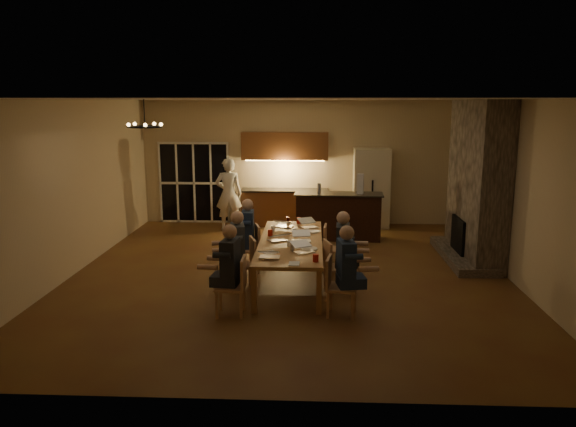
# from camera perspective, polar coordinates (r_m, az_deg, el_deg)

# --- Properties ---
(floor) EXTENTS (9.00, 9.00, 0.00)m
(floor) POSITION_cam_1_polar(r_m,az_deg,el_deg) (10.52, 0.11, -6.18)
(floor) COLOR brown
(floor) RESTS_ON ground
(back_wall) EXTENTS (8.00, 0.04, 3.20)m
(back_wall) POSITION_cam_1_polar(r_m,az_deg,el_deg) (14.63, 0.91, 5.20)
(back_wall) COLOR #C4AC8B
(back_wall) RESTS_ON ground
(left_wall) EXTENTS (0.04, 9.00, 3.20)m
(left_wall) POSITION_cam_1_polar(r_m,az_deg,el_deg) (11.08, -21.15, 2.45)
(left_wall) COLOR #C4AC8B
(left_wall) RESTS_ON ground
(right_wall) EXTENTS (0.04, 9.00, 3.20)m
(right_wall) POSITION_cam_1_polar(r_m,az_deg,el_deg) (10.75, 22.06, 2.13)
(right_wall) COLOR #C4AC8B
(right_wall) RESTS_ON ground
(ceiling) EXTENTS (8.00, 9.00, 0.04)m
(ceiling) POSITION_cam_1_polar(r_m,az_deg,el_deg) (10.03, 0.12, 11.65)
(ceiling) COLOR white
(ceiling) RESTS_ON back_wall
(french_doors) EXTENTS (1.86, 0.08, 2.10)m
(french_doors) POSITION_cam_1_polar(r_m,az_deg,el_deg) (14.98, -9.50, 3.07)
(french_doors) COLOR black
(french_doors) RESTS_ON ground
(fireplace) EXTENTS (0.58, 2.50, 3.20)m
(fireplace) POSITION_cam_1_polar(r_m,az_deg,el_deg) (11.79, 18.69, 3.11)
(fireplace) COLOR #73655B
(fireplace) RESTS_ON ground
(kitchenette) EXTENTS (2.24, 0.68, 2.40)m
(kitchenette) POSITION_cam_1_polar(r_m,az_deg,el_deg) (14.38, -0.34, 3.49)
(kitchenette) COLOR brown
(kitchenette) RESTS_ON ground
(refrigerator) EXTENTS (0.90, 0.68, 2.00)m
(refrigerator) POSITION_cam_1_polar(r_m,az_deg,el_deg) (14.41, 8.43, 2.58)
(refrigerator) COLOR beige
(refrigerator) RESTS_ON ground
(dining_table) EXTENTS (1.10, 3.25, 0.75)m
(dining_table) POSITION_cam_1_polar(r_m,az_deg,el_deg) (10.01, 0.28, -4.85)
(dining_table) COLOR #B67C49
(dining_table) RESTS_ON ground
(bar_island) EXTENTS (2.06, 0.78, 1.08)m
(bar_island) POSITION_cam_1_polar(r_m,az_deg,el_deg) (13.09, 5.13, -0.28)
(bar_island) COLOR black
(bar_island) RESTS_ON ground
(chair_left_near) EXTENTS (0.44, 0.44, 0.89)m
(chair_left_near) POSITION_cam_1_polar(r_m,az_deg,el_deg) (8.51, -5.88, -7.37)
(chair_left_near) COLOR tan
(chair_left_near) RESTS_ON ground
(chair_left_mid) EXTENTS (0.55, 0.55, 0.89)m
(chair_left_mid) POSITION_cam_1_polar(r_m,az_deg,el_deg) (9.60, -4.75, -5.17)
(chair_left_mid) COLOR tan
(chair_left_mid) RESTS_ON ground
(chair_left_far) EXTENTS (0.54, 0.54, 0.89)m
(chair_left_far) POSITION_cam_1_polar(r_m,az_deg,el_deg) (10.58, -4.17, -3.60)
(chair_left_far) COLOR tan
(chair_left_far) RESTS_ON ground
(chair_right_near) EXTENTS (0.51, 0.51, 0.89)m
(chair_right_near) POSITION_cam_1_polar(r_m,az_deg,el_deg) (8.49, 5.47, -7.42)
(chair_right_near) COLOR tan
(chair_right_near) RESTS_ON ground
(chair_right_mid) EXTENTS (0.54, 0.54, 0.89)m
(chair_right_mid) POSITION_cam_1_polar(r_m,az_deg,el_deg) (9.47, 5.18, -5.40)
(chair_right_mid) COLOR tan
(chair_right_mid) RESTS_ON ground
(chair_right_far) EXTENTS (0.47, 0.47, 0.89)m
(chair_right_far) POSITION_cam_1_polar(r_m,az_deg,el_deg) (10.59, 4.85, -3.59)
(chair_right_far) COLOR tan
(chair_right_far) RESTS_ON ground
(person_left_near) EXTENTS (0.66, 0.66, 1.38)m
(person_left_near) POSITION_cam_1_polar(r_m,az_deg,el_deg) (8.50, -5.87, -5.66)
(person_left_near) COLOR #23272D
(person_left_near) RESTS_ON ground
(person_right_near) EXTENTS (0.69, 0.69, 1.38)m
(person_right_near) POSITION_cam_1_polar(r_m,az_deg,el_deg) (8.43, 5.91, -5.81)
(person_right_near) COLOR navy
(person_right_near) RESTS_ON ground
(person_left_mid) EXTENTS (0.70, 0.70, 1.38)m
(person_left_mid) POSITION_cam_1_polar(r_m,az_deg,el_deg) (9.49, -5.12, -3.83)
(person_left_mid) COLOR #3C4247
(person_left_mid) RESTS_ON ground
(person_right_mid) EXTENTS (0.63, 0.63, 1.38)m
(person_right_mid) POSITION_cam_1_polar(r_m,az_deg,el_deg) (9.47, 5.56, -3.88)
(person_right_mid) COLOR #23272D
(person_right_mid) RESTS_ON ground
(person_left_far) EXTENTS (0.63, 0.63, 1.38)m
(person_left_far) POSITION_cam_1_polar(r_m,az_deg,el_deg) (10.61, -4.10, -2.19)
(person_left_far) COLOR navy
(person_left_far) RESTS_ON ground
(standing_person) EXTENTS (0.69, 0.49, 1.80)m
(standing_person) POSITION_cam_1_polar(r_m,az_deg,el_deg) (14.03, -6.04, 1.99)
(standing_person) COLOR white
(standing_person) RESTS_ON ground
(chandelier) EXTENTS (0.57, 0.57, 0.03)m
(chandelier) POSITION_cam_1_polar(r_m,az_deg,el_deg) (9.70, -14.33, 8.53)
(chandelier) COLOR black
(chandelier) RESTS_ON ceiling
(laptop_a) EXTENTS (0.33, 0.30, 0.23)m
(laptop_a) POSITION_cam_1_polar(r_m,az_deg,el_deg) (8.83, -1.89, -3.78)
(laptop_a) COLOR silver
(laptop_a) RESTS_ON dining_table
(laptop_b) EXTENTS (0.42, 0.40, 0.23)m
(laptop_b) POSITION_cam_1_polar(r_m,az_deg,el_deg) (9.12, 1.62, -3.29)
(laptop_b) COLOR silver
(laptop_b) RESTS_ON dining_table
(laptop_c) EXTENTS (0.41, 0.40, 0.23)m
(laptop_c) POSITION_cam_1_polar(r_m,az_deg,el_deg) (9.88, -1.06, -2.14)
(laptop_c) COLOR silver
(laptop_c) RESTS_ON dining_table
(laptop_d) EXTENTS (0.35, 0.31, 0.23)m
(laptop_d) POSITION_cam_1_polar(r_m,az_deg,el_deg) (9.84, 1.40, -2.19)
(laptop_d) COLOR silver
(laptop_d) RESTS_ON dining_table
(laptop_e) EXTENTS (0.39, 0.36, 0.23)m
(laptop_e) POSITION_cam_1_polar(r_m,az_deg,el_deg) (10.97, -0.35, -0.78)
(laptop_e) COLOR silver
(laptop_e) RESTS_ON dining_table
(laptop_f) EXTENTS (0.41, 0.40, 0.23)m
(laptop_f) POSITION_cam_1_polar(r_m,az_deg,el_deg) (10.90, 2.16, -0.86)
(laptop_f) COLOR silver
(laptop_f) RESTS_ON dining_table
(mug_front) EXTENTS (0.08, 0.08, 0.10)m
(mug_front) POSITION_cam_1_polar(r_m,az_deg,el_deg) (9.49, 0.15, -3.09)
(mug_front) COLOR white
(mug_front) RESTS_ON dining_table
(mug_mid) EXTENTS (0.08, 0.08, 0.10)m
(mug_mid) POSITION_cam_1_polar(r_m,az_deg,el_deg) (10.42, 0.69, -1.78)
(mug_mid) COLOR white
(mug_mid) RESTS_ON dining_table
(mug_back) EXTENTS (0.07, 0.07, 0.10)m
(mug_back) POSITION_cam_1_polar(r_m,az_deg,el_deg) (10.64, -1.55, -1.51)
(mug_back) COLOR white
(mug_back) RESTS_ON dining_table
(redcup_near) EXTENTS (0.09, 0.09, 0.12)m
(redcup_near) POSITION_cam_1_polar(r_m,az_deg,el_deg) (8.62, 2.83, -4.54)
(redcup_near) COLOR #B4180C
(redcup_near) RESTS_ON dining_table
(redcup_mid) EXTENTS (0.09, 0.09, 0.12)m
(redcup_mid) POSITION_cam_1_polar(r_m,az_deg,el_deg) (10.24, -1.82, -1.97)
(redcup_mid) COLOR #B4180C
(redcup_mid) RESTS_ON dining_table
(redcup_far) EXTENTS (0.09, 0.09, 0.12)m
(redcup_far) POSITION_cam_1_polar(r_m,az_deg,el_deg) (11.27, 1.11, -0.72)
(redcup_far) COLOR #B4180C
(redcup_far) RESTS_ON dining_table
(can_silver) EXTENTS (0.07, 0.07, 0.12)m
(can_silver) POSITION_cam_1_polar(r_m,az_deg,el_deg) (9.22, 0.42, -3.46)
(can_silver) COLOR #B2B2B7
(can_silver) RESTS_ON dining_table
(can_cola) EXTENTS (0.06, 0.06, 0.12)m
(can_cola) POSITION_cam_1_polar(r_m,az_deg,el_deg) (11.32, 0.01, -0.67)
(can_cola) COLOR #3F0F0C
(can_cola) RESTS_ON dining_table
(plate_near) EXTENTS (0.28, 0.28, 0.02)m
(plate_near) POSITION_cam_1_polar(r_m,az_deg,el_deg) (9.35, 2.16, -3.60)
(plate_near) COLOR white
(plate_near) RESTS_ON dining_table
(plate_left) EXTENTS (0.23, 0.23, 0.02)m
(plate_left) POSITION_cam_1_polar(r_m,az_deg,el_deg) (9.12, -1.84, -3.98)
(plate_left) COLOR white
(plate_left) RESTS_ON dining_table
(plate_far) EXTENTS (0.26, 0.26, 0.02)m
(plate_far) POSITION_cam_1_polar(r_m,az_deg,el_deg) (10.57, 2.56, -1.83)
(plate_far) COLOR white
(plate_far) RESTS_ON dining_table
(notepad) EXTENTS (0.17, 0.23, 0.01)m
(notepad) POSITION_cam_1_polar(r_m,az_deg,el_deg) (8.51, 0.63, -5.12)
(notepad) COLOR white
(notepad) RESTS_ON dining_table
(bar_bottle) EXTENTS (0.08, 0.08, 0.24)m
(bar_bottle) POSITION_cam_1_polar(r_m,az_deg,el_deg) (12.91, 3.17, 2.57)
(bar_bottle) COLOR #99999E
(bar_bottle) RESTS_ON bar_island
(bar_blender) EXTENTS (0.17, 0.17, 0.46)m
(bar_blender) POSITION_cam_1_polar(r_m,az_deg,el_deg) (12.94, 7.37, 3.00)
(bar_blender) COLOR silver
(bar_blender) RESTS_ON bar_island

